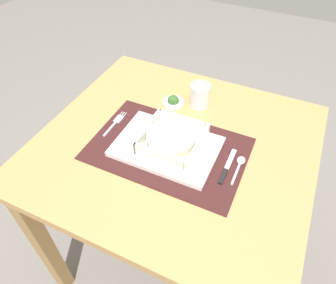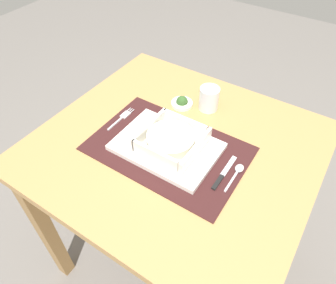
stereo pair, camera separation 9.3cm
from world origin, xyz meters
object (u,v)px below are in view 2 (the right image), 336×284
at_px(drinking_glass, 209,100).
at_px(dining_table, 176,167).
at_px(fork, 123,117).
at_px(condiment_saucer, 182,103).
at_px(porridge_bowl, 172,141).
at_px(spoon, 238,171).
at_px(butter_knife, 223,174).

bearing_deg(drinking_glass, dining_table, -90.34).
distance_m(fork, condiment_saucer, 0.22).
bearing_deg(fork, condiment_saucer, 56.32).
height_order(porridge_bowl, drinking_glass, drinking_glass).
bearing_deg(dining_table, porridge_bowl, -82.43).
relative_size(porridge_bowl, fork, 1.33).
distance_m(spoon, butter_knife, 0.04).
xyz_separation_m(butter_knife, condiment_saucer, (-0.26, 0.21, 0.00)).
bearing_deg(condiment_saucer, porridge_bowl, -66.58).
distance_m(dining_table, condiment_saucer, 0.23).
height_order(dining_table, porridge_bowl, porridge_bowl).
bearing_deg(porridge_bowl, dining_table, 97.57).
relative_size(dining_table, porridge_bowl, 4.87).
xyz_separation_m(spoon, condiment_saucer, (-0.29, 0.18, 0.00)).
relative_size(butter_knife, drinking_glass, 1.72).
relative_size(butter_knife, condiment_saucer, 1.88).
height_order(porridge_bowl, condiment_saucer, porridge_bowl).
xyz_separation_m(dining_table, fork, (-0.22, 0.00, 0.12)).
bearing_deg(butter_knife, spoon, 47.66).
bearing_deg(dining_table, spoon, -1.09).
height_order(porridge_bowl, fork, porridge_bowl).
bearing_deg(drinking_glass, butter_knife, -54.26).
relative_size(dining_table, butter_knife, 5.92).
distance_m(dining_table, butter_knife, 0.22).
xyz_separation_m(dining_table, drinking_glass, (0.00, 0.21, 0.15)).
xyz_separation_m(drinking_glass, condiment_saucer, (-0.09, -0.04, -0.03)).
distance_m(porridge_bowl, butter_knife, 0.18).
height_order(drinking_glass, condiment_saucer, drinking_glass).
bearing_deg(butter_knife, drinking_glass, 125.98).
relative_size(dining_table, spoon, 7.59).
height_order(dining_table, drinking_glass, drinking_glass).
distance_m(dining_table, fork, 0.25).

